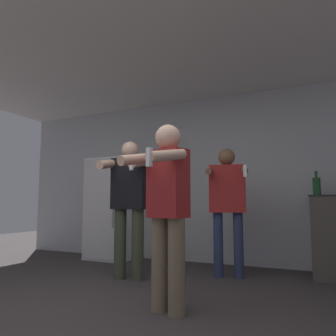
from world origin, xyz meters
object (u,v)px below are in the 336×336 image
Objects in this scene: refrigerator at (112,208)px; person_woman_foreground at (167,205)px; bottle_red_label at (317,186)px; person_man_side at (129,199)px; person_spectator_back at (227,198)px.

person_woman_foreground is at bearing -46.19° from refrigerator.
person_man_side is at bearing -152.56° from bottle_red_label.
person_woman_foreground is (1.94, -2.02, 0.06)m from refrigerator.
bottle_red_label is at bearing 24.70° from person_spectator_back.
person_woman_foreground is at bearing -94.80° from person_spectator_back.
person_spectator_back is at bearing -155.30° from bottle_red_label.
person_woman_foreground is at bearing -120.07° from bottle_red_label.
refrigerator is 1.53m from person_man_side.
person_spectator_back reaches higher than bottle_red_label.
bottle_red_label is 2.27m from person_woman_foreground.
refrigerator reaches higher than person_spectator_back.
refrigerator reaches higher than person_woman_foreground.
person_man_side reaches higher than bottle_red_label.
person_spectator_back is (1.05, 0.61, 0.01)m from person_man_side.
bottle_red_label is 0.21× the size of person_woman_foreground.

